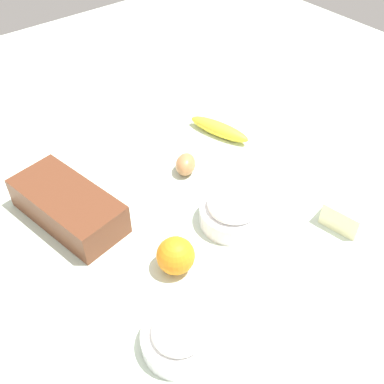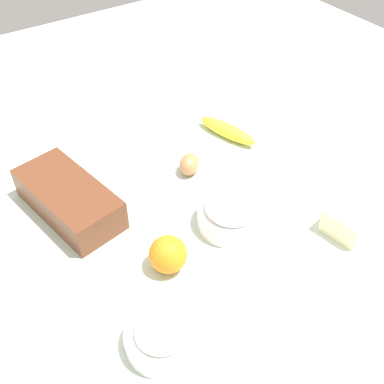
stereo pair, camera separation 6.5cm
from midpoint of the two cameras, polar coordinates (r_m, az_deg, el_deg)
name	(u,v)px [view 2 (the right image)]	position (r m, az deg, el deg)	size (l,w,h in m)	color
ground_plane	(192,207)	(1.12, 1.67, -1.91)	(2.40, 2.40, 0.02)	silver
loaf_pan	(69,198)	(1.10, -13.46, -0.81)	(0.30, 0.18, 0.08)	brown
flour_bowl	(162,335)	(0.87, -1.48, -17.48)	(0.14, 0.14, 0.06)	white
sugar_bowl	(231,213)	(1.05, 6.66, -2.68)	(0.15, 0.15, 0.08)	white
banana	(227,131)	(1.32, 5.84, 7.58)	(0.19, 0.04, 0.04)	yellow
orange_fruit	(168,254)	(0.96, -1.03, -7.82)	(0.08, 0.08, 0.08)	orange
butter_block	(345,224)	(1.09, 20.15, -3.83)	(0.09, 0.06, 0.06)	#F4EDB2
egg_near_butter	(189,164)	(1.18, 1.26, 3.45)	(0.05, 0.05, 0.07)	#B67B4A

